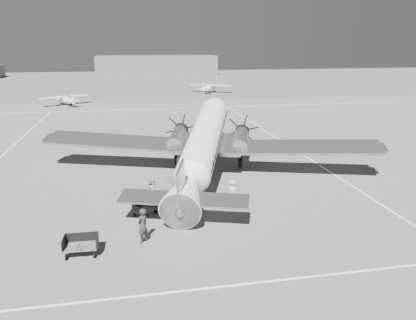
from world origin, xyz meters
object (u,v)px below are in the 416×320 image
Objects in this scene: light_plane_left at (65,100)px; hangar_main at (157,65)px; light_plane_right at (210,88)px; passenger at (232,191)px; dc3_airliner at (203,146)px; baggage_cart_near at (145,209)px; baggage_cart_far at (81,246)px; ground_crew at (143,226)px; ramp_agent at (153,190)px.

hangar_main is at bearing 43.55° from light_plane_left.
light_plane_right is 5.83× the size of passenger.
baggage_cart_near is (-5.11, -6.62, -2.40)m from dc3_airliner.
light_plane_right is 73.95m from baggage_cart_far.
baggage_cart_near is at bearing -75.57° from light_plane_right.
passenger is (-11.16, -65.22, -0.18)m from light_plane_right.
light_plane_left is 4.83× the size of baggage_cart_far.
ground_crew is 1.19× the size of passenger.
hangar_main is 20.54× the size of ground_crew.
hangar_main is at bearing 10.67° from ramp_agent.
ramp_agent is (0.67, 2.02, 0.50)m from baggage_cart_near.
ground_crew is (-0.27, -3.79, 0.58)m from baggage_cart_near.
ramp_agent is (-8.73, -123.03, -2.35)m from hangar_main.
light_plane_left is 5.31× the size of passenger.
dc3_airliner is 5.98m from passenger.
dc3_airliner is 18.99× the size of baggage_cart_near.
hangar_main is 4.19× the size of light_plane_right.
dc3_airliner is 17.36× the size of passenger.
baggage_cart_far is 11.32m from passenger.
dc3_airliner is at bearing -92.07° from hangar_main.
hangar_main reaches higher than light_plane_left.
baggage_cart_near is at bearing -94.30° from hangar_main.
light_plane_right is at bearing -148.96° from ground_crew.
passenger reaches higher than baggage_cart_far.
light_plane_left is (-21.57, -73.05, -2.35)m from hangar_main.
baggage_cart_near is 0.77× the size of ground_crew.
dc3_airliner is at bearing -29.27° from ramp_agent.
light_plane_right is 68.52m from baggage_cart_near.
light_plane_right is (29.52, 14.29, 0.09)m from light_plane_left.
light_plane_right is 5.29× the size of ramp_agent.
ground_crew reaches higher than light_plane_left.
passenger is at bearing -60.66° from dc3_airliner.
passenger is (6.19, 1.07, 0.42)m from baggage_cart_near.
light_plane_right is at bearing 96.75° from dc3_airliner.
hangar_main is at bearing -139.14° from ground_crew.
baggage_cart_near is 0.83× the size of baggage_cart_far.
baggage_cart_near is at bearing -138.92° from ground_crew.
dc3_airliner is at bearing -72.49° from light_plane_right.
light_plane_left reaches higher than passenger.
baggage_cart_near is at bearing 54.38° from baggage_cart_far.
baggage_cart_far is 7.91m from ramp_agent.
hangar_main is at bearing 106.26° from dc3_airliner.
dc3_airliner is 15.76× the size of ramp_agent.
light_plane_right is at bearing 0.19° from ramp_agent.
hangar_main is 130.36m from baggage_cart_far.
ground_crew is (3.31, 0.85, 0.49)m from baggage_cart_far.
ramp_agent is at bearing 59.48° from baggage_cart_far.
dc3_airliner is at bearing 20.42° from passenger.
baggage_cart_near is at bearing 176.39° from ramp_agent.
baggage_cart_near is 0.91× the size of passenger.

